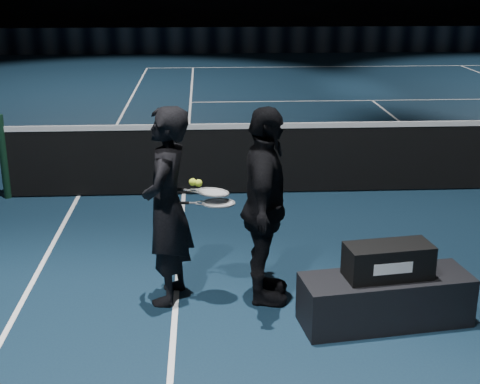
# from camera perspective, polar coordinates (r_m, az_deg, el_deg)

# --- Properties ---
(net_post_left) EXTENTS (0.10, 0.10, 1.10)m
(net_post_left) POSITION_cam_1_polar(r_m,az_deg,el_deg) (9.08, -19.53, 2.83)
(net_post_left) COLOR black
(net_post_left) RESTS_ON floor
(sponsor_backdrop) EXTENTS (22.00, 0.15, 0.90)m
(sponsor_backdrop) POSITION_cam_1_polar(r_m,az_deg,el_deg) (24.33, 6.02, 12.80)
(sponsor_backdrop) COLOR black
(sponsor_backdrop) RESTS_ON floor
(player_bench) EXTENTS (1.47, 0.67, 0.43)m
(player_bench) POSITION_cam_1_polar(r_m,az_deg,el_deg) (5.79, 12.28, -8.95)
(player_bench) COLOR black
(player_bench) RESTS_ON floor
(racket_bag) EXTENTS (0.74, 0.40, 0.28)m
(racket_bag) POSITION_cam_1_polar(r_m,az_deg,el_deg) (5.64, 12.53, -5.75)
(racket_bag) COLOR black
(racket_bag) RESTS_ON player_bench
(bag_signature) EXTENTS (0.33, 0.05, 0.09)m
(bag_signature) POSITION_cam_1_polar(r_m,az_deg,el_deg) (5.50, 12.95, -6.40)
(bag_signature) COLOR white
(bag_signature) RESTS_ON racket_bag
(player_a) EXTENTS (0.55, 0.72, 1.76)m
(player_a) POSITION_cam_1_polar(r_m,az_deg,el_deg) (5.83, -6.27, -1.25)
(player_a) COLOR black
(player_a) RESTS_ON floor
(player_b) EXTENTS (0.54, 1.07, 1.76)m
(player_b) POSITION_cam_1_polar(r_m,az_deg,el_deg) (5.79, 2.12, -1.30)
(player_b) COLOR black
(player_b) RESTS_ON floor
(racket_lower) EXTENTS (0.69, 0.27, 0.03)m
(racket_lower) POSITION_cam_1_polar(r_m,az_deg,el_deg) (5.78, -1.84, -0.95)
(racket_lower) COLOR black
(racket_lower) RESTS_ON player_a
(racket_upper) EXTENTS (0.68, 0.22, 0.10)m
(racket_upper) POSITION_cam_1_polar(r_m,az_deg,el_deg) (5.79, -2.33, -0.02)
(racket_upper) COLOR black
(racket_upper) RESTS_ON player_b
(tennis_balls) EXTENTS (0.12, 0.10, 0.12)m
(tennis_balls) POSITION_cam_1_polar(r_m,az_deg,el_deg) (5.73, -3.81, 0.98)
(tennis_balls) COLOR yellow
(tennis_balls) RESTS_ON racket_upper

